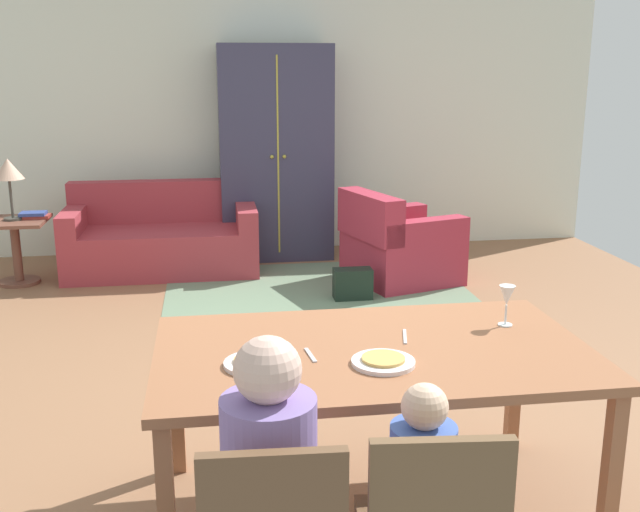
{
  "coord_description": "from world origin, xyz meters",
  "views": [
    {
      "loc": [
        -0.57,
        -4.32,
        1.89
      ],
      "look_at": [
        0.03,
        -0.3,
        0.85
      ],
      "focal_mm": 41.73,
      "sensor_mm": 36.0,
      "label": 1
    }
  ],
  "objects_px": {
    "handbag": "(353,284)",
    "dining_table": "(373,363)",
    "armoire": "(275,153)",
    "armchair": "(397,246)",
    "plate_near_man": "(256,364)",
    "wine_glass": "(507,297)",
    "plate_near_child": "(383,362)",
    "book_upper": "(33,214)",
    "side_table": "(16,242)",
    "couch": "(163,239)",
    "book_lower": "(37,216)",
    "person_man": "(270,508)",
    "table_lamp": "(8,171)"
  },
  "relations": [
    {
      "from": "table_lamp",
      "to": "armoire",
      "type": "bearing_deg",
      "value": 15.53
    },
    {
      "from": "plate_near_man",
      "to": "wine_glass",
      "type": "distance_m",
      "value": 1.18
    },
    {
      "from": "plate_near_man",
      "to": "side_table",
      "type": "bearing_deg",
      "value": 114.91
    },
    {
      "from": "table_lamp",
      "to": "handbag",
      "type": "xyz_separation_m",
      "value": [
        2.87,
        -0.9,
        -0.88
      ]
    },
    {
      "from": "couch",
      "to": "armchair",
      "type": "bearing_deg",
      "value": -17.72
    },
    {
      "from": "armoire",
      "to": "armchair",
      "type": "bearing_deg",
      "value": -47.42
    },
    {
      "from": "side_table",
      "to": "book_lower",
      "type": "bearing_deg",
      "value": 16.45
    },
    {
      "from": "couch",
      "to": "armchair",
      "type": "height_order",
      "value": "same"
    },
    {
      "from": "plate_near_child",
      "to": "book_upper",
      "type": "distance_m",
      "value": 4.7
    },
    {
      "from": "book_upper",
      "to": "plate_near_child",
      "type": "bearing_deg",
      "value": -61.95
    },
    {
      "from": "plate_near_man",
      "to": "armchair",
      "type": "relative_size",
      "value": 0.23
    },
    {
      "from": "couch",
      "to": "book_upper",
      "type": "height_order",
      "value": "couch"
    },
    {
      "from": "wine_glass",
      "to": "couch",
      "type": "relative_size",
      "value": 0.11
    },
    {
      "from": "armchair",
      "to": "side_table",
      "type": "distance_m",
      "value": 3.4
    },
    {
      "from": "couch",
      "to": "armoire",
      "type": "xyz_separation_m",
      "value": [
        1.12,
        0.4,
        0.75
      ]
    },
    {
      "from": "wine_glass",
      "to": "table_lamp",
      "type": "xyz_separation_m",
      "value": [
        -3.01,
        3.74,
        0.12
      ]
    },
    {
      "from": "dining_table",
      "to": "plate_near_man",
      "type": "relative_size",
      "value": 7.17
    },
    {
      "from": "book_lower",
      "to": "plate_near_child",
      "type": "bearing_deg",
      "value": -62.34
    },
    {
      "from": "plate_near_child",
      "to": "person_man",
      "type": "xyz_separation_m",
      "value": [
        -0.49,
        -0.53,
        -0.26
      ]
    },
    {
      "from": "couch",
      "to": "plate_near_man",
      "type": "bearing_deg",
      "value": -81.86
    },
    {
      "from": "plate_near_man",
      "to": "plate_near_child",
      "type": "distance_m",
      "value": 0.5
    },
    {
      "from": "side_table",
      "to": "table_lamp",
      "type": "xyz_separation_m",
      "value": [
        0.0,
        0.0,
        0.63
      ]
    },
    {
      "from": "wine_glass",
      "to": "book_lower",
      "type": "relative_size",
      "value": 0.85
    },
    {
      "from": "plate_near_man",
      "to": "plate_near_child",
      "type": "height_order",
      "value": "same"
    },
    {
      "from": "plate_near_child",
      "to": "plate_near_man",
      "type": "bearing_deg",
      "value": 173.06
    },
    {
      "from": "plate_near_man",
      "to": "armoire",
      "type": "distance_m",
      "value": 4.73
    },
    {
      "from": "plate_near_man",
      "to": "dining_table",
      "type": "bearing_deg",
      "value": 13.68
    },
    {
      "from": "dining_table",
      "to": "armchair",
      "type": "xyz_separation_m",
      "value": [
        1.0,
        3.5,
        -0.37
      ]
    },
    {
      "from": "plate_near_man",
      "to": "book_upper",
      "type": "distance_m",
      "value": 4.43
    },
    {
      "from": "side_table",
      "to": "table_lamp",
      "type": "relative_size",
      "value": 1.07
    },
    {
      "from": "handbag",
      "to": "table_lamp",
      "type": "bearing_deg",
      "value": 162.6
    },
    {
      "from": "dining_table",
      "to": "armchair",
      "type": "relative_size",
      "value": 1.67
    },
    {
      "from": "dining_table",
      "to": "book_lower",
      "type": "xyz_separation_m",
      "value": [
        -2.18,
        3.97,
        -0.1
      ]
    },
    {
      "from": "plate_near_child",
      "to": "armchair",
      "type": "distance_m",
      "value": 3.84
    },
    {
      "from": "handbag",
      "to": "dining_table",
      "type": "bearing_deg",
      "value": -99.48
    },
    {
      "from": "plate_near_man",
      "to": "table_lamp",
      "type": "bearing_deg",
      "value": 114.91
    },
    {
      "from": "dining_table",
      "to": "side_table",
      "type": "xyz_separation_m",
      "value": [
        -2.37,
        3.92,
        -0.32
      ]
    },
    {
      "from": "wine_glass",
      "to": "side_table",
      "type": "distance_m",
      "value": 4.83
    },
    {
      "from": "armoire",
      "to": "book_upper",
      "type": "relative_size",
      "value": 9.55
    },
    {
      "from": "armchair",
      "to": "handbag",
      "type": "distance_m",
      "value": 0.72
    },
    {
      "from": "armoire",
      "to": "wine_glass",
      "type": "bearing_deg",
      "value": -81.81
    },
    {
      "from": "person_man",
      "to": "side_table",
      "type": "distance_m",
      "value": 4.99
    },
    {
      "from": "dining_table",
      "to": "couch",
      "type": "bearing_deg",
      "value": 104.86
    },
    {
      "from": "table_lamp",
      "to": "side_table",
      "type": "bearing_deg",
      "value": -90.0
    },
    {
      "from": "plate_near_child",
      "to": "table_lamp",
      "type": "distance_m",
      "value": 4.74
    },
    {
      "from": "side_table",
      "to": "book_upper",
      "type": "height_order",
      "value": "book_upper"
    },
    {
      "from": "armoire",
      "to": "table_lamp",
      "type": "height_order",
      "value": "armoire"
    },
    {
      "from": "side_table",
      "to": "book_upper",
      "type": "relative_size",
      "value": 2.64
    },
    {
      "from": "table_lamp",
      "to": "book_lower",
      "type": "relative_size",
      "value": 2.45
    },
    {
      "from": "person_man",
      "to": "side_table",
      "type": "height_order",
      "value": "person_man"
    }
  ]
}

